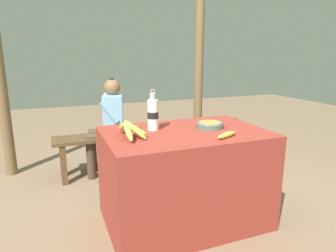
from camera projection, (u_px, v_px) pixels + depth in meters
The scene contains 10 objects.
ground_plane at pixel (184, 220), 2.46m from camera, with size 12.00×12.00×0.00m, color #846B51.
market_counter at pixel (184, 177), 2.37m from camera, with size 1.23×0.82×0.75m.
banana_bunch_ripe at pixel (130, 129), 2.08m from camera, with size 0.19×0.35×0.14m.
serving_bowl at pixel (210, 125), 2.38m from camera, with size 0.22×0.22×0.04m.
water_bottle at pixel (153, 114), 2.29m from camera, with size 0.08×0.08×0.32m.
loose_banana_front at pixel (227, 135), 2.10m from camera, with size 0.21×0.12×0.04m.
wooden_bench at pixel (121, 140), 3.37m from camera, with size 1.45×0.32×0.46m.
seated_vendor at pixel (109, 120), 3.25m from camera, with size 0.45×0.42×1.08m.
banana_bunch_green at pixel (157, 125), 3.49m from camera, with size 0.18×0.30×0.13m.
support_post_far at pixel (199, 58), 3.94m from camera, with size 0.12×0.12×2.54m.
Camera 1 is at (-0.93, -2.01, 1.33)m, focal length 32.00 mm.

